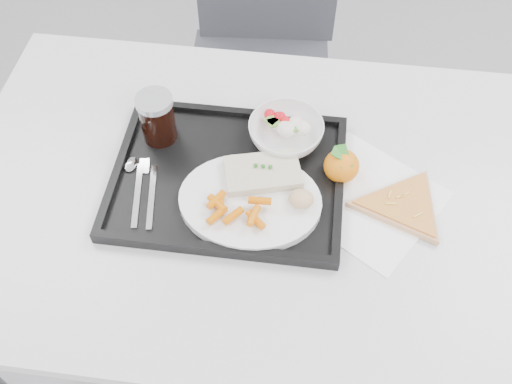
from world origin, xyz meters
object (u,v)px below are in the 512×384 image
Objects in this scene: pizza_slice at (403,205)px; salad_bowl at (286,132)px; dinner_plate at (250,201)px; chair at (262,41)px; tray at (228,178)px; cola_glass at (157,117)px; tangerine at (342,166)px; table at (255,208)px.

salad_bowl is at bearing 151.25° from pizza_slice.
chair is at bearing 95.10° from dinner_plate.
dinner_plate is 0.18m from salad_bowl.
cola_glass reaches higher than tray.
tangerine reaches higher than tray.
table is at bearing -111.57° from salad_bowl.
chair reaches higher than tray.
dinner_plate is 2.50× the size of cola_glass.
chair is 8.61× the size of cola_glass.
chair is 6.11× the size of salad_bowl.
table is 15.75× the size of tangerine.
tangerine is 0.32× the size of pizza_slice.
chair is 0.82m from pizza_slice.
tray is 1.88× the size of pizza_slice.
salad_bowl is (0.05, 0.12, 0.11)m from table.
cola_glass reaches higher than dinner_plate.
table is 7.89× the size of salad_bowl.
dinner_plate is (0.07, -0.75, 0.24)m from chair.
chair is 0.64m from salad_bowl.
dinner_plate reaches higher than pizza_slice.
salad_bowl is (0.12, -0.58, 0.25)m from chair.
table is 1.29× the size of chair.
chair is at bearing 91.25° from tray.
cola_glass is at bearing -103.10° from chair.
tray is at bearing -170.36° from tangerine.
pizza_slice is (0.50, -0.11, -0.06)m from cola_glass.
dinner_plate is (0.05, -0.06, 0.02)m from tray.
tray is 0.19m from cola_glass.
tangerine reaches higher than dinner_plate.
pizza_slice is at bearing -63.37° from chair.
pizza_slice is at bearing -26.50° from tangerine.
tray is at bearing -28.87° from cola_glass.
tray is 4.17× the size of cola_glass.
cola_glass reaches higher than tangerine.
chair is 0.79m from dinner_plate.
dinner_plate is at bearing -149.55° from tangerine.
tangerine is at bearing -70.23° from chair.
dinner_plate is at bearing -93.89° from table.
salad_bowl is at bearing 73.14° from dinner_plate.
table is at bearing 177.88° from pizza_slice.
dinner_plate is at bearing -84.90° from chair.
cola_glass is at bearing -175.25° from salad_bowl.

